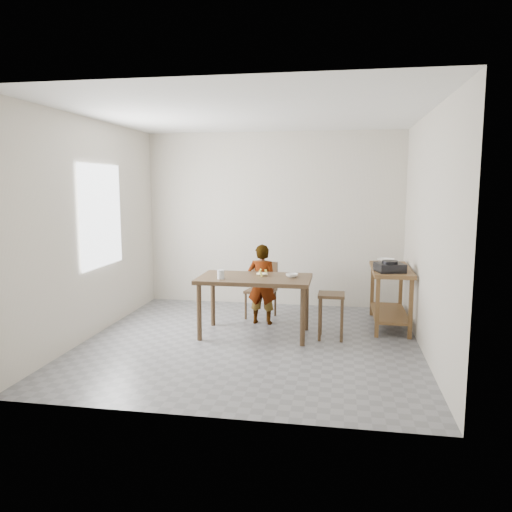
% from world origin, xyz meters
% --- Properties ---
extents(floor, '(4.00, 4.00, 0.04)m').
position_xyz_m(floor, '(0.00, 0.00, -0.02)').
color(floor, slate).
rests_on(floor, ground).
extents(ceiling, '(4.00, 4.00, 0.04)m').
position_xyz_m(ceiling, '(0.00, 0.00, 2.72)').
color(ceiling, white).
rests_on(ceiling, wall_back).
extents(wall_back, '(4.00, 0.04, 2.70)m').
position_xyz_m(wall_back, '(0.00, 2.02, 1.35)').
color(wall_back, beige).
rests_on(wall_back, ground).
extents(wall_front, '(4.00, 0.04, 2.70)m').
position_xyz_m(wall_front, '(0.00, -2.02, 1.35)').
color(wall_front, beige).
rests_on(wall_front, ground).
extents(wall_left, '(0.04, 4.00, 2.70)m').
position_xyz_m(wall_left, '(-2.02, 0.00, 1.35)').
color(wall_left, beige).
rests_on(wall_left, ground).
extents(wall_right, '(0.04, 4.00, 2.70)m').
position_xyz_m(wall_right, '(2.02, 0.00, 1.35)').
color(wall_right, beige).
rests_on(wall_right, ground).
extents(window_pane, '(0.02, 1.10, 1.30)m').
position_xyz_m(window_pane, '(-1.97, 0.20, 1.50)').
color(window_pane, white).
rests_on(window_pane, wall_left).
extents(dining_table, '(1.40, 0.80, 0.75)m').
position_xyz_m(dining_table, '(0.00, 0.30, 0.38)').
color(dining_table, '#43301D').
rests_on(dining_table, floor).
extents(prep_counter, '(0.50, 1.20, 0.80)m').
position_xyz_m(prep_counter, '(1.72, 1.00, 0.40)').
color(prep_counter, brown).
rests_on(prep_counter, floor).
extents(child, '(0.41, 0.28, 1.10)m').
position_xyz_m(child, '(0.01, 0.84, 0.55)').
color(child, white).
rests_on(child, floor).
extents(dining_chair, '(0.45, 0.45, 0.79)m').
position_xyz_m(dining_chair, '(-0.06, 1.14, 0.40)').
color(dining_chair, '#43301D').
rests_on(dining_chair, floor).
extents(stool, '(0.32, 0.32, 0.57)m').
position_xyz_m(stool, '(0.95, 0.32, 0.29)').
color(stool, '#43301D').
rests_on(stool, floor).
extents(glass_tumbler, '(0.11, 0.11, 0.11)m').
position_xyz_m(glass_tumbler, '(-0.39, 0.11, 0.80)').
color(glass_tumbler, silver).
rests_on(glass_tumbler, dining_table).
extents(small_bowl, '(0.20, 0.20, 0.05)m').
position_xyz_m(small_bowl, '(0.46, 0.35, 0.77)').
color(small_bowl, white).
rests_on(small_bowl, dining_table).
extents(banana, '(0.19, 0.16, 0.06)m').
position_xyz_m(banana, '(0.08, 0.39, 0.78)').
color(banana, '#F6DC58').
rests_on(banana, dining_table).
extents(serving_bowl, '(0.31, 0.31, 0.06)m').
position_xyz_m(serving_bowl, '(1.69, 1.41, 0.83)').
color(serving_bowl, white).
rests_on(serving_bowl, prep_counter).
extents(gas_burner, '(0.40, 0.40, 0.11)m').
position_xyz_m(gas_burner, '(1.67, 0.68, 0.85)').
color(gas_burner, black).
rests_on(gas_burner, prep_counter).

